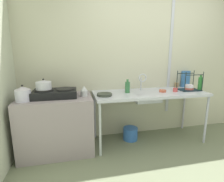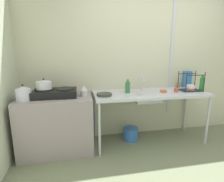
% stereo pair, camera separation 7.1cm
% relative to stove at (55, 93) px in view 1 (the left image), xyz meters
% --- Properties ---
extents(wall_back, '(5.14, 0.10, 2.42)m').
position_rel_stove_xyz_m(wall_back, '(1.59, 0.38, 0.33)').
color(wall_back, beige).
rests_on(wall_back, ground).
extents(wall_metal_strip, '(0.05, 0.01, 1.94)m').
position_rel_stove_xyz_m(wall_metal_strip, '(1.94, 0.32, 0.45)').
color(wall_metal_strip, '#B3B7C4').
extents(counter_concrete, '(1.01, 0.66, 0.82)m').
position_rel_stove_xyz_m(counter_concrete, '(-0.00, 0.00, -0.47)').
color(counter_concrete, gray).
rests_on(counter_concrete, ground).
extents(counter_sink, '(1.78, 0.66, 0.82)m').
position_rel_stove_xyz_m(counter_sink, '(1.44, 0.00, -0.11)').
color(counter_sink, '#B3B7C4').
rests_on(counter_sink, ground).
extents(stove, '(0.59, 0.38, 0.12)m').
position_rel_stove_xyz_m(stove, '(0.00, 0.00, 0.00)').
color(stove, black).
rests_on(stove, counter_concrete).
extents(pot_on_left_burner, '(0.21, 0.21, 0.15)m').
position_rel_stove_xyz_m(pot_on_left_burner, '(-0.14, -0.00, 0.13)').
color(pot_on_left_burner, silver).
rests_on(pot_on_left_burner, stove).
extents(pot_beside_stove, '(0.19, 0.19, 0.22)m').
position_rel_stove_xyz_m(pot_beside_stove, '(-0.38, -0.14, 0.04)').
color(pot_beside_stove, silver).
rests_on(pot_beside_stove, counter_concrete).
extents(percolator, '(0.10, 0.10, 0.15)m').
position_rel_stove_xyz_m(percolator, '(0.40, -0.04, 0.02)').
color(percolator, '#B7BBC0').
rests_on(percolator, counter_concrete).
extents(sink_basin, '(0.40, 0.33, 0.13)m').
position_rel_stove_xyz_m(sink_basin, '(1.37, -0.03, -0.12)').
color(sink_basin, '#B3B7C4').
rests_on(sink_basin, counter_sink).
extents(faucet, '(0.14, 0.08, 0.28)m').
position_rel_stove_xyz_m(faucet, '(1.35, 0.12, 0.14)').
color(faucet, '#B3B7C4').
rests_on(faucet, counter_sink).
extents(frying_pan, '(0.22, 0.22, 0.03)m').
position_rel_stove_xyz_m(frying_pan, '(0.69, -0.08, -0.04)').
color(frying_pan, '#31372E').
rests_on(frying_pan, counter_sink).
extents(dish_rack, '(0.34, 0.25, 0.32)m').
position_rel_stove_xyz_m(dish_rack, '(2.14, -0.01, -0.01)').
color(dish_rack, black).
rests_on(dish_rack, counter_sink).
extents(cup_by_rack, '(0.07, 0.07, 0.06)m').
position_rel_stove_xyz_m(cup_by_rack, '(1.85, -0.06, -0.02)').
color(cup_by_rack, '#BC4747').
rests_on(cup_by_rack, counter_sink).
extents(small_bowl_on_drainboard, '(0.11, 0.11, 0.04)m').
position_rel_stove_xyz_m(small_bowl_on_drainboard, '(1.64, -0.04, -0.04)').
color(small_bowl_on_drainboard, '#C2583E').
rests_on(small_bowl_on_drainboard, counter_sink).
extents(bottle_by_sink, '(0.08, 0.08, 0.21)m').
position_rel_stove_xyz_m(bottle_by_sink, '(1.08, 0.04, 0.03)').
color(bottle_by_sink, '#336E40').
rests_on(bottle_by_sink, counter_sink).
extents(bottle_by_rack, '(0.07, 0.07, 0.26)m').
position_rel_stove_xyz_m(bottle_by_rack, '(2.30, -0.06, 0.06)').
color(bottle_by_rack, '#2A7730').
rests_on(bottle_by_rack, counter_sink).
extents(cereal_box, '(0.15, 0.05, 0.29)m').
position_rel_stove_xyz_m(cereal_box, '(2.26, 0.28, 0.09)').
color(cereal_box, '#386DAF').
rests_on(cereal_box, counter_sink).
extents(utensil_jar, '(0.06, 0.07, 0.23)m').
position_rel_stove_xyz_m(utensil_jar, '(2.09, 0.28, -0.01)').
color(utensil_jar, olive).
rests_on(utensil_jar, counter_sink).
extents(bucket_on_floor, '(0.24, 0.24, 0.21)m').
position_rel_stove_xyz_m(bucket_on_floor, '(1.16, 0.08, -0.78)').
color(bucket_on_floor, '#3062B4').
rests_on(bucket_on_floor, ground).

